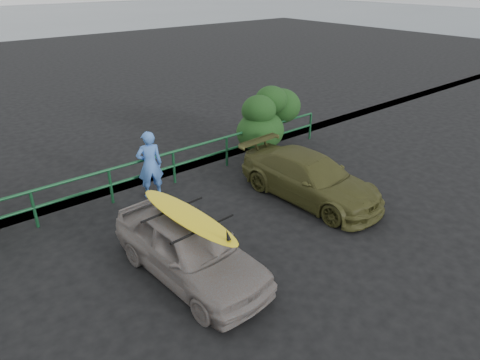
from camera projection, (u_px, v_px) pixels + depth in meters
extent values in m
plane|color=black|center=(259.00, 277.00, 8.98)|extent=(80.00, 80.00, 0.00)
imported|color=slate|center=(189.00, 248.00, 8.79)|extent=(1.84, 4.05, 1.35)
imported|color=#43431E|center=(310.00, 178.00, 11.88)|extent=(2.01, 4.43, 1.26)
imported|color=#4578D1|center=(150.00, 165.00, 11.82)|extent=(0.81, 0.64, 1.95)
ellipsoid|color=yellow|center=(187.00, 216.00, 8.45)|extent=(0.80, 2.98, 0.09)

